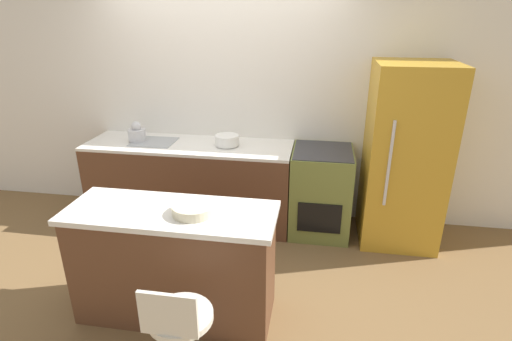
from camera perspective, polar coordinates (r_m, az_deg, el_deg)
ground_plane at (r=4.20m, az=-6.14°, el=-9.43°), size 14.00×14.00×0.00m
wall_back at (r=4.36m, az=-4.39°, el=10.27°), size 8.00×0.06×2.60m
back_counter at (r=4.38m, az=-9.29°, el=-1.71°), size 2.16×0.66×0.89m
kitchen_island at (r=3.09m, az=-11.51°, el=-12.82°), size 1.49×0.56×0.88m
oven_range at (r=4.17m, az=9.21°, el=-2.95°), size 0.60×0.67×0.89m
refrigerator at (r=4.07m, az=20.45°, el=1.90°), size 0.72×0.72×1.76m
stool_chair at (r=2.56m, az=-10.72°, el=-22.47°), size 0.38×0.38×0.83m
kettle at (r=4.42m, az=-16.65°, el=5.14°), size 0.19×0.19×0.21m
mixing_bowl at (r=4.10m, az=-4.17°, el=4.35°), size 0.24×0.24×0.11m
fruit_bowl at (r=2.78m, az=-8.90°, el=-5.43°), size 0.30×0.30×0.07m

